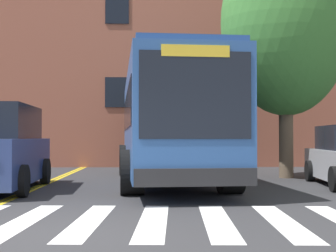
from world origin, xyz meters
TOP-DOWN VIEW (x-y plane):
  - ground_plane at (0.00, 0.00)m, footprint 120.00×120.00m
  - crosswalk at (0.98, 1.10)m, footprint 8.11×3.80m
  - lane_line_yellow_inner at (-1.82, 15.10)m, footprint 0.12×36.00m
  - lane_line_yellow_outer at (-1.66, 15.10)m, footprint 0.12×36.00m
  - city_bus at (1.94, 8.11)m, footprint 3.60×11.17m
  - car_teal_behind_bus at (3.28, 17.72)m, footprint 2.17×4.05m
  - street_tree_curbside_large at (6.07, 9.23)m, footprint 6.09×5.83m
  - building_facade at (-0.21, 19.46)m, footprint 41.68×8.98m

SIDE VIEW (x-z plane):
  - ground_plane at x=0.00m, z-range 0.00..0.00m
  - lane_line_yellow_inner at x=-1.82m, z-range 0.00..0.01m
  - lane_line_yellow_outer at x=-1.66m, z-range 0.00..0.01m
  - crosswalk at x=0.98m, z-range 0.00..0.01m
  - car_teal_behind_bus at x=3.28m, z-range -0.07..1.68m
  - city_bus at x=1.94m, z-range 0.14..3.67m
  - street_tree_curbside_large at x=6.07m, z-range 1.05..9.51m
  - building_facade at x=-0.21m, z-range 0.01..13.97m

